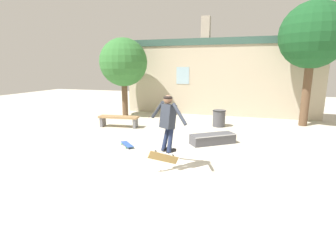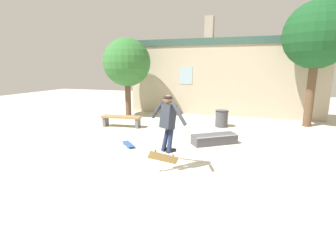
# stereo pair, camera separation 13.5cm
# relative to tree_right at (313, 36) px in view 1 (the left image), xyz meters

# --- Properties ---
(ground_plane) EXTENTS (40.00, 40.00, 0.00)m
(ground_plane) POSITION_rel_tree_right_xyz_m (-4.02, -6.96, -3.80)
(ground_plane) COLOR beige
(building_backdrop) EXTENTS (10.71, 0.52, 5.08)m
(building_backdrop) POSITION_rel_tree_right_xyz_m (-4.03, 1.51, -1.71)
(building_backdrop) COLOR #B7A88E
(building_backdrop) RESTS_ON ground_plane
(tree_right) EXTENTS (2.73, 2.73, 5.21)m
(tree_right) POSITION_rel_tree_right_xyz_m (0.00, 0.00, 0.00)
(tree_right) COLOR brown
(tree_right) RESTS_ON ground_plane
(tree_left) EXTENTS (2.43, 2.43, 4.00)m
(tree_left) POSITION_rel_tree_right_xyz_m (-8.59, -0.31, -1.04)
(tree_left) COLOR brown
(tree_left) RESTS_ON ground_plane
(park_bench) EXTENTS (1.77, 0.63, 0.48)m
(park_bench) POSITION_rel_tree_right_xyz_m (-7.68, -2.75, -3.45)
(park_bench) COLOR #99754C
(park_bench) RESTS_ON ground_plane
(skate_ledge) EXTENTS (1.54, 1.34, 0.34)m
(skate_ledge) POSITION_rel_tree_right_xyz_m (-3.44, -4.05, -3.63)
(skate_ledge) COLOR #4C4C51
(skate_ledge) RESTS_ON ground_plane
(trash_bin) EXTENTS (0.58, 0.58, 0.73)m
(trash_bin) POSITION_rel_tree_right_xyz_m (-3.56, -1.32, -3.42)
(trash_bin) COLOR #47474C
(trash_bin) RESTS_ON ground_plane
(skater) EXTENTS (1.13, 0.73, 1.41)m
(skater) POSITION_rel_tree_right_xyz_m (-4.18, -6.75, -2.47)
(skater) COLOR #282D38
(skateboard_flipping) EXTENTS (0.64, 0.62, 0.50)m
(skateboard_flipping) POSITION_rel_tree_right_xyz_m (-4.27, -6.83, -3.45)
(skateboard_flipping) COLOR #AD894C
(skateboard_resting) EXTENTS (0.68, 0.69, 0.08)m
(skateboard_resting) POSITION_rel_tree_right_xyz_m (-6.09, -5.20, -3.73)
(skateboard_resting) COLOR #2D519E
(skateboard_resting) RESTS_ON ground_plane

